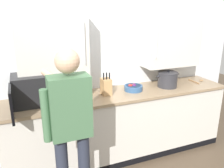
# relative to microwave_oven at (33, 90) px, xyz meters

# --- Properties ---
(back_wall_tiled) EXTENTS (3.98, 0.44, 2.53)m
(back_wall_tiled) POSITION_rel_microwave_oven_xyz_m (1.07, 0.26, 0.26)
(back_wall_tiled) COLOR silver
(back_wall_tiled) RESTS_ON ground_plane
(counter_unit) EXTENTS (3.00, 0.61, 0.92)m
(counter_unit) POSITION_rel_microwave_oven_xyz_m (1.07, -0.03, -0.63)
(counter_unit) COLOR beige
(counter_unit) RESTS_ON ground_plane
(microwave_oven) EXTENTS (0.51, 0.72, 0.34)m
(microwave_oven) POSITION_rel_microwave_oven_xyz_m (0.00, 0.00, 0.00)
(microwave_oven) COLOR black
(microwave_oven) RESTS_ON counter_unit
(fruit_bowl) EXTENTS (0.24, 0.24, 0.10)m
(fruit_bowl) POSITION_rel_microwave_oven_xyz_m (1.26, -0.01, -0.13)
(fruit_bowl) COLOR #335684
(fruit_bowl) RESTS_ON counter_unit
(wooden_spoon) EXTENTS (0.18, 0.23, 0.02)m
(wooden_spoon) POSITION_rel_microwave_oven_xyz_m (2.34, -0.00, -0.16)
(wooden_spoon) COLOR #A37547
(wooden_spoon) RESTS_ON counter_unit
(thermos_flask) EXTENTS (0.08, 0.08, 0.32)m
(thermos_flask) POSITION_rel_microwave_oven_xyz_m (0.59, -0.02, -0.01)
(thermos_flask) COLOR #B7BABF
(thermos_flask) RESTS_ON counter_unit
(knife_block) EXTENTS (0.11, 0.15, 0.29)m
(knife_block) POSITION_rel_microwave_oven_xyz_m (0.87, -0.01, -0.06)
(knife_block) COLOR tan
(knife_block) RESTS_ON counter_unit
(stock_pot) EXTENTS (0.37, 0.27, 0.24)m
(stock_pot) POSITION_rel_microwave_oven_xyz_m (1.77, -0.04, -0.06)
(stock_pot) COLOR #2D2D33
(stock_pot) RESTS_ON counter_unit
(person_figure) EXTENTS (0.44, 0.59, 1.66)m
(person_figure) POSITION_rel_microwave_oven_xyz_m (0.24, -0.80, -0.10)
(person_figure) COLOR #282D3D
(person_figure) RESTS_ON ground_plane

